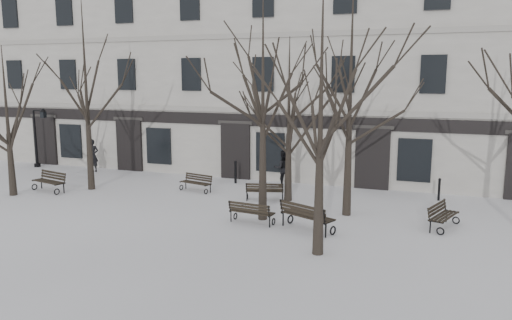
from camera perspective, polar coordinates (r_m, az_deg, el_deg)
The scene contains 19 objects.
ground at distance 17.84m, azimuth -1.71°, elevation -7.80°, with size 100.00×100.00×0.00m, color white.
building at distance 29.44m, azimuth 7.86°, elevation 9.88°, with size 40.40×10.20×11.40m.
tree_0 at distance 24.61m, azimuth -26.67°, elevation 5.84°, with size 4.65×4.65×6.64m.
tree_1 at distance 18.15m, azimuth 0.80°, elevation 9.23°, with size 5.84×5.84×8.34m.
tree_2 at distance 14.57m, azimuth 7.47°, elevation 8.24°, with size 5.61×5.61×8.02m.
tree_4 at distance 24.48m, azimuth -18.95°, elevation 9.55°, with size 6.19×6.19×8.84m.
tree_5 at distance 21.08m, azimuth 3.80°, elevation 6.86°, with size 4.85×4.85×6.93m.
tree_6 at distance 19.06m, azimuth 10.80°, elevation 10.16°, with size 6.24×6.24×8.91m.
bench_0 at distance 25.15m, azimuth -22.51°, elevation -2.20°, with size 1.93×1.08×0.93m.
bench_1 at distance 18.22m, azimuth -0.55°, elevation -5.93°, with size 1.72×0.79×0.84m.
bench_2 at distance 17.49m, azimuth 5.75°, elevation -6.32°, with size 2.10×1.48×1.01m.
bench_3 at distance 23.45m, azimuth -6.83°, elevation -2.52°, with size 1.66×0.93×0.80m.
bench_4 at distance 21.54m, azimuth 1.00°, elevation -3.52°, with size 1.70×1.01×0.81m.
bench_5 at distance 18.90m, azimuth 20.51°, elevation -5.91°, with size 1.15×1.84×0.88m.
lamp_post at distance 31.82m, azimuth -23.62°, elevation 2.83°, with size 1.09×0.40×3.49m.
bollard_a at distance 24.98m, azimuth -2.36°, elevation -1.29°, with size 0.15×0.15×1.15m.
bollard_b at distance 22.96m, azimuth 20.20°, elevation -3.08°, with size 0.13×0.13×0.99m.
pedestrian_a at distance 29.54m, azimuth -18.09°, elevation -1.27°, with size 0.67×0.44×1.83m, color black.
pedestrian_b at distance 24.55m, azimuth 3.06°, elevation -2.95°, with size 0.85×0.66×1.75m, color black.
Camera 1 is at (6.39, -15.78, 5.35)m, focal length 35.00 mm.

